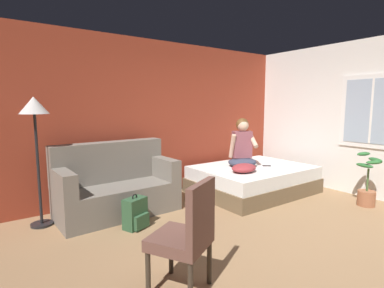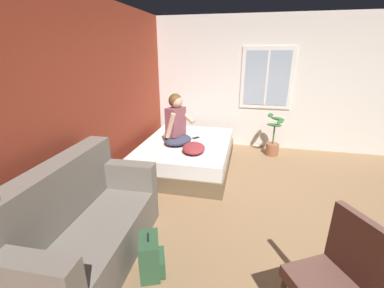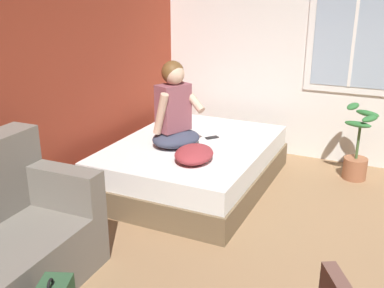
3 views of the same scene
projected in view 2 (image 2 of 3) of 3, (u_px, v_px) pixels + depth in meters
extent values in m
plane|color=#93704C|center=(300.00, 225.00, 3.14)|extent=(40.00, 40.00, 0.00)
cube|color=#993823|center=(80.00, 106.00, 3.25)|extent=(10.51, 0.16, 2.70)
cube|color=silver|center=(286.00, 85.00, 5.28)|extent=(0.16, 6.86, 2.70)
cube|color=white|center=(267.00, 78.00, 5.23)|extent=(0.02, 1.04, 1.24)
cube|color=#9EB2C6|center=(267.00, 78.00, 5.21)|extent=(0.01, 0.88, 1.08)
cube|color=white|center=(267.00, 78.00, 5.21)|extent=(0.01, 0.04, 1.08)
cube|color=brown|center=(187.00, 159.00, 4.72)|extent=(2.07, 1.55, 0.26)
cube|color=white|center=(187.00, 147.00, 4.64)|extent=(2.00, 1.50, 0.22)
cube|color=slate|center=(93.00, 243.00, 2.54)|extent=(1.72, 0.85, 0.44)
cube|color=slate|center=(56.00, 195.00, 2.41)|extent=(1.71, 0.29, 0.60)
cube|color=slate|center=(23.00, 276.00, 1.71)|extent=(0.21, 0.81, 0.32)
cube|color=slate|center=(123.00, 175.00, 3.11)|extent=(0.21, 0.81, 0.32)
cylinder|color=#382D23|center=(323.00, 285.00, 2.11)|extent=(0.04, 0.04, 0.40)
cube|color=brown|center=(327.00, 288.00, 1.80)|extent=(0.63, 0.63, 0.10)
cube|color=brown|center=(359.00, 249.00, 1.75)|extent=(0.43, 0.28, 0.48)
ellipsoid|color=#383D51|center=(178.00, 140.00, 4.45)|extent=(0.65, 0.61, 0.16)
cube|color=#8C4C56|center=(176.00, 122.00, 4.37)|extent=(0.38, 0.31, 0.48)
cylinder|color=#DBB293|center=(170.00, 126.00, 4.19)|extent=(0.16, 0.23, 0.44)
cylinder|color=#DBB293|center=(185.00, 115.00, 4.42)|extent=(0.22, 0.38, 0.29)
sphere|color=#DBB293|center=(176.00, 101.00, 4.24)|extent=(0.21, 0.21, 0.21)
ellipsoid|color=brown|center=(175.00, 100.00, 4.24)|extent=(0.29, 0.29, 0.23)
cube|color=#2D5133|center=(149.00, 256.00, 2.41)|extent=(0.35, 0.28, 0.40)
cube|color=#2D5133|center=(162.00, 262.00, 2.45)|extent=(0.24, 0.14, 0.18)
torus|color=black|center=(148.00, 238.00, 2.33)|extent=(0.09, 0.05, 0.09)
ellipsoid|color=#993338|center=(194.00, 148.00, 4.10)|extent=(0.54, 0.45, 0.14)
cube|color=black|center=(196.00, 138.00, 4.79)|extent=(0.15, 0.14, 0.01)
cylinder|color=#995B3D|center=(272.00, 149.00, 5.24)|extent=(0.26, 0.26, 0.24)
cylinder|color=#426033|center=(274.00, 135.00, 5.14)|extent=(0.03, 0.03, 0.36)
ellipsoid|color=#2D6B33|center=(274.00, 125.00, 4.97)|extent=(0.15, 0.29, 0.06)
ellipsoid|color=#2D6B33|center=(278.00, 119.00, 5.10)|extent=(0.22, 0.29, 0.06)
ellipsoid|color=#2D6B33|center=(270.00, 115.00, 5.04)|extent=(0.29, 0.15, 0.06)
ellipsoid|color=#2D6B33|center=(280.00, 122.00, 4.98)|extent=(0.30, 0.21, 0.06)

